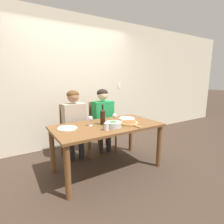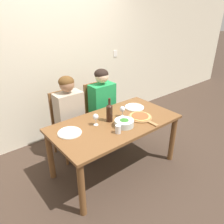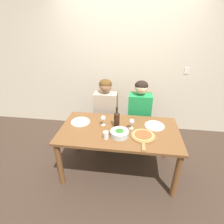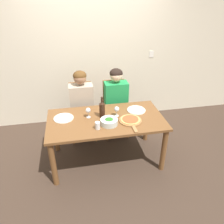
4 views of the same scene
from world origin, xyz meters
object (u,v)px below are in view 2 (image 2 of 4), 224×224
(wine_glass_left, at_px, (96,117))
(wine_glass_right, at_px, (122,110))
(chair_left, at_px, (67,122))
(wine_bottle, at_px, (109,112))
(chair_right, at_px, (99,111))
(dinner_plate_left, at_px, (70,132))
(person_woman, at_px, (70,111))
(dinner_plate_right, at_px, (134,107))
(pizza_on_board, at_px, (140,117))
(person_man, at_px, (103,100))
(broccoli_bowl, at_px, (124,123))
(water_tumbler, at_px, (118,129))

(wine_glass_left, height_order, wine_glass_right, same)
(wine_glass_left, relative_size, wine_glass_right, 1.00)
(chair_left, height_order, wine_bottle, wine_bottle)
(chair_right, height_order, dinner_plate_left, chair_right)
(person_woman, relative_size, wine_bottle, 3.94)
(wine_bottle, height_order, dinner_plate_right, wine_bottle)
(wine_bottle, bearing_deg, chair_left, 110.29)
(pizza_on_board, bearing_deg, person_man, 92.96)
(dinner_plate_left, relative_size, wine_glass_left, 1.84)
(dinner_plate_right, relative_size, wine_glass_left, 1.84)
(chair_right, relative_size, dinner_plate_left, 3.48)
(broccoli_bowl, bearing_deg, person_man, 71.34)
(person_woman, distance_m, wine_glass_right, 0.75)
(person_man, relative_size, wine_bottle, 3.94)
(chair_left, height_order, dinner_plate_right, chair_left)
(broccoli_bowl, bearing_deg, person_woman, 111.91)
(chair_right, distance_m, broccoli_bowl, 0.97)
(person_woman, bearing_deg, chair_right, 11.32)
(chair_left, height_order, broccoli_bowl, chair_left)
(broccoli_bowl, bearing_deg, chair_left, 109.30)
(wine_bottle, bearing_deg, dinner_plate_right, 9.62)
(broccoli_bowl, xyz_separation_m, wine_glass_right, (0.15, 0.20, 0.06))
(chair_left, distance_m, wine_bottle, 0.80)
(pizza_on_board, bearing_deg, person_woman, 128.95)
(chair_left, bearing_deg, person_woman, -90.00)
(dinner_plate_left, height_order, water_tumbler, water_tumbler)
(wine_bottle, bearing_deg, person_man, 60.34)
(wine_bottle, distance_m, dinner_plate_left, 0.56)
(wine_glass_left, bearing_deg, dinner_plate_left, 174.76)
(person_woman, relative_size, water_tumbler, 12.27)
(dinner_plate_left, height_order, pizza_on_board, pizza_on_board)
(person_woman, xyz_separation_m, wine_glass_right, (0.46, -0.58, 0.09))
(person_woman, xyz_separation_m, person_man, (0.58, 0.00, 0.00))
(chair_right, bearing_deg, pizza_on_board, -87.43)
(chair_right, height_order, wine_bottle, wine_bottle)
(pizza_on_board, height_order, water_tumbler, water_tumbler)
(person_man, bearing_deg, dinner_plate_right, -66.71)
(wine_glass_right, bearing_deg, wine_bottle, 176.29)
(dinner_plate_left, height_order, wine_glass_left, wine_glass_left)
(chair_left, xyz_separation_m, dinner_plate_right, (0.78, -0.59, 0.22))
(person_man, relative_size, dinner_plate_right, 4.42)
(wine_glass_right, bearing_deg, wine_glass_left, 174.59)
(chair_left, bearing_deg, chair_right, 0.00)
(chair_left, xyz_separation_m, water_tumbler, (0.15, -0.97, 0.26))
(wine_glass_left, xyz_separation_m, wine_glass_right, (0.40, -0.04, 0.00))
(chair_left, distance_m, person_woman, 0.25)
(dinner_plate_right, relative_size, pizza_on_board, 0.61)
(pizza_on_board, distance_m, wine_glass_right, 0.25)
(person_man, relative_size, broccoli_bowl, 5.19)
(wine_glass_left, bearing_deg, dinner_plate_right, 5.14)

